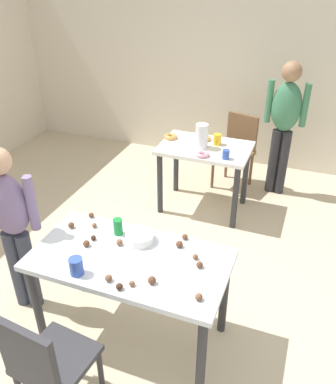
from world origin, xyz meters
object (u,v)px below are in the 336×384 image
(dining_table_far, at_px, (205,158))
(person_adult_far, at_px, (285,118))
(mixing_bowl, at_px, (140,237))
(soda_can, at_px, (118,227))
(dining_table_near, at_px, (130,269))
(pitcher_far, at_px, (202,136))
(chair_near_table, at_px, (46,362))
(chair_far_table, at_px, (237,147))
(person_girl_near, at_px, (11,220))

(dining_table_far, relative_size, person_adult_far, 0.61)
(dining_table_far, bearing_deg, mixing_bowl, -89.03)
(soda_can, bearing_deg, dining_table_near, -48.30)
(dining_table_near, distance_m, soda_can, 0.33)
(mixing_bowl, distance_m, pitcher_far, 1.67)
(chair_near_table, distance_m, pitcher_far, 2.61)
(chair_far_table, bearing_deg, chair_near_table, -96.29)
(chair_far_table, relative_size, soda_can, 7.13)
(dining_table_far, bearing_deg, chair_near_table, -93.34)
(soda_can, bearing_deg, person_girl_near, -164.17)
(person_adult_far, distance_m, soda_can, 2.50)
(dining_table_near, distance_m, person_adult_far, 2.65)
(soda_can, bearing_deg, mixing_bowl, -7.80)
(dining_table_near, distance_m, chair_far_table, 2.58)
(mixing_bowl, height_order, soda_can, soda_can)
(chair_far_table, distance_m, person_adult_far, 0.65)
(chair_far_table, xyz_separation_m, pitcher_far, (-0.24, -0.71, 0.38))
(person_girl_near, height_order, person_adult_far, person_adult_far)
(chair_near_table, relative_size, person_girl_near, 0.63)
(person_girl_near, bearing_deg, dining_table_far, 64.58)
(chair_far_table, relative_size, pitcher_far, 3.45)
(chair_far_table, height_order, person_adult_far, person_adult_far)
(dining_table_far, distance_m, chair_near_table, 2.62)
(person_girl_near, bearing_deg, dining_table_near, 0.20)
(dining_table_near, height_order, person_girl_near, person_girl_near)
(dining_table_near, height_order, soda_can, soda_can)
(dining_table_far, xyz_separation_m, pitcher_far, (-0.03, -0.04, 0.26))
(person_adult_far, bearing_deg, dining_table_near, -104.71)
(mixing_bowl, bearing_deg, person_adult_far, 74.04)
(person_adult_far, bearing_deg, chair_near_table, -104.69)
(soda_can, xyz_separation_m, pitcher_far, (0.12, 1.65, 0.07))
(chair_near_table, bearing_deg, chair_far_table, 83.71)
(person_adult_far, distance_m, pitcher_far, 1.02)
(dining_table_near, height_order, dining_table_far, same)
(pitcher_far, bearing_deg, person_girl_near, -115.16)
(chair_far_table, height_order, mixing_bowl, chair_far_table)
(dining_table_near, xyz_separation_m, mixing_bowl, (-0.01, 0.19, 0.14))
(dining_table_near, bearing_deg, dining_table_far, 91.08)
(chair_far_table, relative_size, mixing_bowl, 4.39)
(person_girl_near, xyz_separation_m, person_adult_far, (1.61, 2.56, 0.10))
(person_adult_far, bearing_deg, dining_table_far, -137.07)
(dining_table_near, distance_m, mixing_bowl, 0.23)
(chair_near_table, xyz_separation_m, mixing_bowl, (0.18, 0.91, 0.29))
(dining_table_near, distance_m, pitcher_far, 1.87)
(dining_table_near, distance_m, chair_near_table, 0.76)
(person_adult_far, height_order, pitcher_far, person_adult_far)
(dining_table_near, relative_size, person_girl_near, 0.95)
(soda_can, bearing_deg, chair_near_table, -90.09)
(chair_near_table, xyz_separation_m, soda_can, (0.00, 0.93, 0.31))
(dining_table_near, height_order, person_adult_far, person_adult_far)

